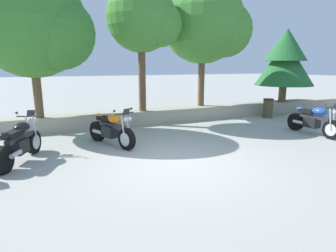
% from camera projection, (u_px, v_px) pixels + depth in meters
% --- Properties ---
extents(ground_plane, '(120.00, 120.00, 0.00)m').
position_uv_depth(ground_plane, '(176.00, 162.00, 6.86)').
color(ground_plane, '#A3A099').
extents(stone_wall, '(36.00, 0.80, 0.55)m').
position_uv_depth(stone_wall, '(126.00, 118.00, 11.11)').
color(stone_wall, '#A89E89').
rests_on(stone_wall, ground).
extents(motorcycle_black_near_left, '(1.05, 1.96, 1.18)m').
position_uv_depth(motorcycle_black_near_left, '(20.00, 143.00, 6.80)').
color(motorcycle_black_near_left, black).
rests_on(motorcycle_black_near_left, ground).
extents(motorcycle_orange_centre, '(1.08, 1.94, 1.18)m').
position_uv_depth(motorcycle_orange_centre, '(111.00, 129.00, 8.24)').
color(motorcycle_orange_centre, black).
rests_on(motorcycle_orange_centre, ground).
extents(motorcycle_blue_far_right, '(0.67, 2.06, 1.18)m').
position_uv_depth(motorcycle_blue_far_right, '(314.00, 121.00, 9.53)').
color(motorcycle_blue_far_right, black).
rests_on(motorcycle_blue_far_right, ground).
extents(leafy_tree_far_left, '(3.74, 3.56, 4.93)m').
position_uv_depth(leafy_tree_far_left, '(37.00, 25.00, 8.99)').
color(leafy_tree_far_left, brown).
rests_on(leafy_tree_far_left, stone_wall).
extents(leafy_tree_mid_left, '(2.74, 2.61, 4.86)m').
position_uv_depth(leafy_tree_mid_left, '(145.00, 19.00, 10.40)').
color(leafy_tree_mid_left, brown).
rests_on(leafy_tree_mid_left, stone_wall).
extents(leafy_tree_mid_right, '(3.69, 3.51, 5.35)m').
position_uv_depth(leafy_tree_mid_right, '(207.00, 24.00, 11.86)').
color(leafy_tree_mid_right, brown).
rests_on(leafy_tree_mid_right, stone_wall).
extents(pine_tree_far_right, '(2.80, 2.80, 3.56)m').
position_uv_depth(pine_tree_far_right, '(285.00, 58.00, 13.62)').
color(pine_tree_far_right, brown).
rests_on(pine_tree_far_right, stone_wall).
extents(trash_bin, '(0.46, 0.46, 0.86)m').
position_uv_depth(trash_bin, '(268.00, 108.00, 12.68)').
color(trash_bin, brown).
rests_on(trash_bin, ground).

